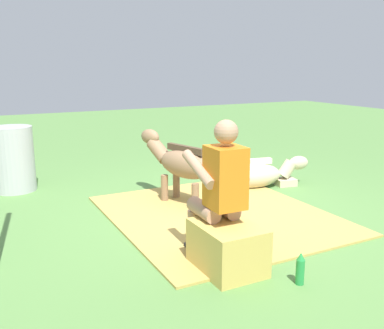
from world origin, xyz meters
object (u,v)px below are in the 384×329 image
(water_barrel, at_px, (13,159))
(soda_bottle, at_px, (300,269))
(pony_standing, at_px, (180,163))
(hay_bale, at_px, (227,247))
(person_seated, at_px, (219,187))
(pony_lying, at_px, (258,175))

(water_barrel, bearing_deg, soda_bottle, -156.14)
(pony_standing, xyz_separation_m, soda_bottle, (-2.30, 0.06, -0.40))
(soda_bottle, relative_size, water_barrel, 0.30)
(hay_bale, distance_m, person_seated, 0.52)
(pony_standing, relative_size, pony_lying, 0.97)
(hay_bale, bearing_deg, soda_bottle, -141.73)
(pony_standing, bearing_deg, pony_lying, -82.91)
(person_seated, xyz_separation_m, pony_standing, (1.66, -0.44, -0.17))
(person_seated, relative_size, water_barrel, 1.44)
(person_seated, relative_size, pony_lying, 0.95)
(person_seated, bearing_deg, hay_bale, 178.76)
(pony_standing, relative_size, soda_bottle, 4.90)
(pony_standing, distance_m, water_barrel, 2.39)
(hay_bale, distance_m, pony_standing, 1.90)
(person_seated, relative_size, soda_bottle, 4.79)
(pony_lying, relative_size, soda_bottle, 5.06)
(hay_bale, relative_size, pony_lying, 0.45)
(pony_lying, relative_size, water_barrel, 1.52)
(person_seated, height_order, soda_bottle, person_seated)
(pony_lying, height_order, water_barrel, water_barrel)
(hay_bale, height_order, pony_lying, pony_lying)
(water_barrel, bearing_deg, pony_standing, -131.73)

